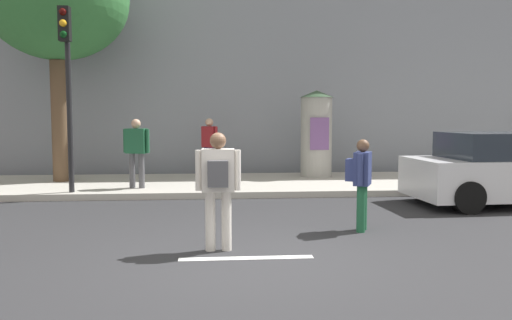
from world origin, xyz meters
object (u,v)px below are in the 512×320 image
pedestrian_tallest (218,181)px  pedestrian_in_light_jacket (136,147)px  poster_column (316,133)px  pedestrian_near_pole (361,177)px  traffic_light (67,69)px  pedestrian_with_backpack (209,143)px  street_tree (56,0)px

pedestrian_tallest → pedestrian_in_light_jacket: (-1.90, 5.51, 0.14)m
poster_column → pedestrian_near_pole: 6.47m
traffic_light → pedestrian_with_backpack: size_ratio=2.47×
pedestrian_in_light_jacket → pedestrian_with_backpack: bearing=52.3°
pedestrian_tallest → pedestrian_with_backpack: bearing=91.2°
poster_column → pedestrian_with_backpack: (-3.05, 0.24, -0.28)m
pedestrian_near_pole → street_tree: bearing=137.3°
poster_column → pedestrian_tallest: (-2.90, -7.53, -0.41)m
pedestrian_near_pole → pedestrian_with_backpack: bearing=110.6°
poster_column → street_tree: size_ratio=0.39×
traffic_light → poster_column: bearing=23.6°
pedestrian_near_pole → pedestrian_tallest: (-2.35, -1.10, 0.10)m
street_tree → pedestrian_with_backpack: bearing=10.4°
poster_column → pedestrian_in_light_jacket: size_ratio=1.48×
street_tree → pedestrian_tallest: bearing=-59.8°
traffic_light → pedestrian_in_light_jacket: size_ratio=2.48×
traffic_light → street_tree: street_tree is taller
pedestrian_with_backpack → traffic_light: bearing=-136.8°
pedestrian_near_pole → pedestrian_tallest: pedestrian_tallest is taller
pedestrian_tallest → pedestrian_in_light_jacket: size_ratio=1.00×
traffic_light → pedestrian_in_light_jacket: 2.38m
street_tree → pedestrian_in_light_jacket: 4.61m
traffic_light → pedestrian_near_pole: (5.64, -3.73, -2.05)m
street_tree → pedestrian_in_light_jacket: size_ratio=3.82×
pedestrian_near_pole → pedestrian_tallest: size_ratio=0.91×
poster_column → street_tree: 7.83m
pedestrian_with_backpack → pedestrian_tallest: bearing=-88.8°
poster_column → street_tree: street_tree is taller
poster_column → street_tree: (-6.99, -0.48, 3.49)m
poster_column → traffic_light: bearing=-156.4°
street_tree → pedestrian_near_pole: (6.45, -5.95, -3.99)m
pedestrian_in_light_jacket → poster_column: bearing=22.8°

